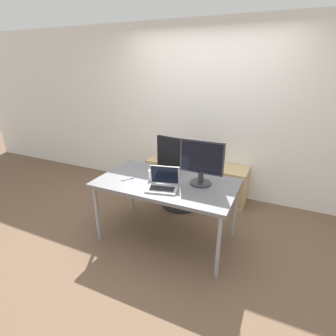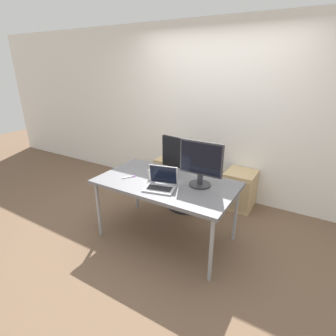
{
  "view_description": "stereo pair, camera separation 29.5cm",
  "coord_description": "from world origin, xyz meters",
  "views": [
    {
      "loc": [
        1.15,
        -2.45,
        1.99
      ],
      "look_at": [
        0.0,
        0.04,
        0.9
      ],
      "focal_mm": 28.0,
      "sensor_mm": 36.0,
      "label": 1
    },
    {
      "loc": [
        1.41,
        -2.31,
        1.99
      ],
      "look_at": [
        0.0,
        0.04,
        0.9
      ],
      "focal_mm": 28.0,
      "sensor_mm": 36.0,
      "label": 2
    }
  ],
  "objects": [
    {
      "name": "ground_plane",
      "position": [
        0.0,
        0.0,
        0.0
      ],
      "size": [
        14.0,
        14.0,
        0.0
      ],
      "primitive_type": "plane",
      "color": "brown"
    },
    {
      "name": "wall_back",
      "position": [
        0.0,
        1.46,
        1.3
      ],
      "size": [
        10.0,
        0.05,
        2.6
      ],
      "color": "white",
      "rests_on": "ground_plane"
    },
    {
      "name": "desk",
      "position": [
        0.0,
        0.0,
        0.7
      ],
      "size": [
        1.57,
        0.88,
        0.75
      ],
      "color": "slate",
      "rests_on": "ground_plane"
    },
    {
      "name": "office_chair",
      "position": [
        -0.16,
        0.75,
        0.43
      ],
      "size": [
        0.56,
        0.59,
        1.11
      ],
      "color": "#232326",
      "rests_on": "ground_plane"
    },
    {
      "name": "cabinet_left",
      "position": [
        -0.63,
        1.2,
        0.28
      ],
      "size": [
        0.42,
        0.45,
        0.55
      ],
      "color": "tan",
      "rests_on": "ground_plane"
    },
    {
      "name": "cabinet_right",
      "position": [
        0.54,
        1.2,
        0.28
      ],
      "size": [
        0.42,
        0.45,
        0.55
      ],
      "color": "tan",
      "rests_on": "ground_plane"
    },
    {
      "name": "water_bottle",
      "position": [
        -0.63,
        1.2,
        0.66
      ],
      "size": [
        0.08,
        0.08,
        0.23
      ],
      "color": "silver",
      "rests_on": "cabinet_left"
    },
    {
      "name": "laptop_center",
      "position": [
        0.04,
        -0.18,
        0.8
      ],
      "size": [
        0.36,
        0.32,
        0.23
      ],
      "color": "#ADADB2",
      "rests_on": "desk"
    },
    {
      "name": "monitor",
      "position": [
        0.37,
        0.1,
        1.0
      ],
      "size": [
        0.49,
        0.24,
        0.5
      ],
      "color": "#2D2D33",
      "rests_on": "desk"
    },
    {
      "name": "mouse",
      "position": [
        0.07,
        0.0,
        0.77
      ],
      "size": [
        0.04,
        0.06,
        0.03
      ],
      "color": "silver",
      "rests_on": "desk"
    },
    {
      "name": "coffee_cup_white",
      "position": [
        -0.17,
        -0.02,
        0.81
      ],
      "size": [
        0.09,
        0.09,
        0.12
      ],
      "color": "white",
      "rests_on": "desk"
    },
    {
      "name": "coffee_cup_brown",
      "position": [
        0.03,
        0.15,
        0.81
      ],
      "size": [
        0.08,
        0.08,
        0.11
      ],
      "color": "brown",
      "rests_on": "desk"
    },
    {
      "name": "scissors",
      "position": [
        -0.43,
        -0.12,
        0.76
      ],
      "size": [
        0.11,
        0.16,
        0.01
      ],
      "color": "#B2B2B7",
      "rests_on": "desk"
    }
  ]
}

